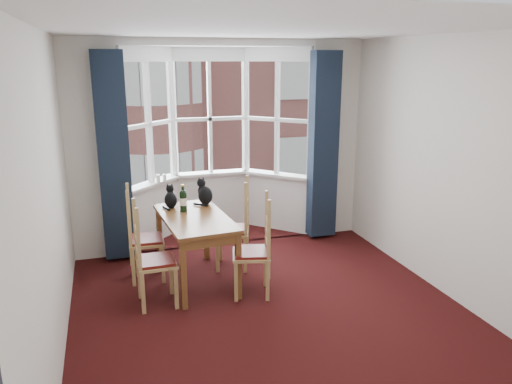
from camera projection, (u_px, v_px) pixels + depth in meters
name	position (u px, v px, depth m)	size (l,w,h in m)	color
floor	(275.00, 319.00, 5.04)	(4.50, 4.50, 0.00)	black
ceiling	(279.00, 28.00, 4.31)	(4.50, 4.50, 0.00)	white
wall_left	(48.00, 203.00, 4.11)	(4.50, 4.50, 0.00)	silver
wall_right	(456.00, 171.00, 5.24)	(4.50, 4.50, 0.00)	silver
wall_near	(420.00, 287.00, 2.60)	(4.00, 4.00, 0.00)	silver
wall_back_pier_left	(94.00, 152.00, 6.28)	(0.70, 0.12, 2.80)	silver
wall_back_pier_right	(333.00, 140.00, 7.22)	(0.70, 0.12, 2.80)	silver
bay_window	(214.00, 140.00, 7.22)	(2.76, 0.94, 2.80)	white
curtain_left	(114.00, 158.00, 6.20)	(0.38, 0.22, 2.60)	#172233
curtain_right	(323.00, 146.00, 7.00)	(0.38, 0.22, 2.60)	#172233
dining_table	(195.00, 226.00, 5.72)	(0.81, 1.37, 0.80)	brown
chair_left_near	(147.00, 263.00, 5.22)	(0.41, 0.43, 0.92)	tan
chair_left_far	(138.00, 241.00, 5.84)	(0.42, 0.44, 0.92)	tan
chair_right_near	(259.00, 254.00, 5.47)	(0.49, 0.51, 0.92)	tan
chair_right_far	(240.00, 231.00, 6.19)	(0.51, 0.53, 0.92)	tan
cat_left	(171.00, 199.00, 5.99)	(0.17, 0.22, 0.29)	black
cat_right	(205.00, 194.00, 6.14)	(0.25, 0.28, 0.34)	black
wine_bottle	(183.00, 200.00, 5.83)	(0.08, 0.08, 0.33)	black
candle_tall	(158.00, 178.00, 6.96)	(0.06, 0.06, 0.11)	white
candle_short	(165.00, 178.00, 7.02)	(0.06, 0.06, 0.10)	white
street	(129.00, 179.00, 36.36)	(80.00, 80.00, 0.00)	#333335
tenement_building	(145.00, 85.00, 17.55)	(18.40, 7.80, 15.20)	#98564E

